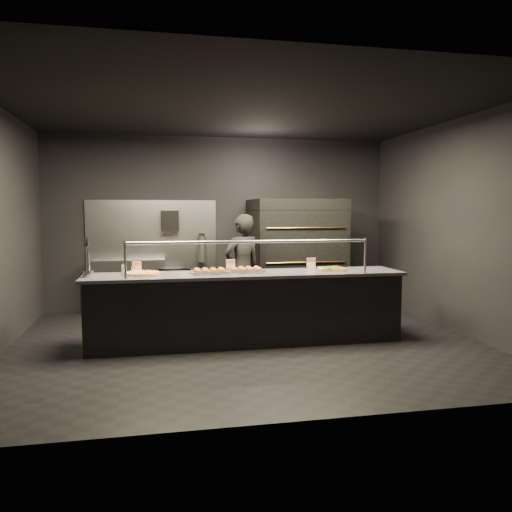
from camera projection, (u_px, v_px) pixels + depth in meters
name	position (u px, v px, depth m)	size (l,w,h in m)	color
room	(244.00, 228.00, 6.43)	(6.04, 6.00, 3.00)	black
service_counter	(247.00, 308.00, 6.48)	(4.10, 0.78, 1.37)	black
pizza_oven	(296.00, 255.00, 8.53)	(1.50, 1.23, 1.91)	black
prep_shelf	(129.00, 286.00, 8.43)	(1.20, 0.35, 0.90)	#99999E
towel_dispenser	(170.00, 221.00, 8.53)	(0.30, 0.20, 0.35)	black
fire_extinguisher	(202.00, 249.00, 8.70)	(0.14, 0.14, 0.51)	#B2B2B7
beer_tap	(88.00, 265.00, 6.00)	(0.13, 0.19, 0.51)	silver
round_pizza	(142.00, 273.00, 6.25)	(0.52, 0.52, 0.03)	silver
slider_tray_a	(210.00, 271.00, 6.35)	(0.50, 0.41, 0.07)	silver
slider_tray_b	(246.00, 270.00, 6.50)	(0.53, 0.45, 0.07)	silver
square_pizza	(332.00, 269.00, 6.69)	(0.42, 0.42, 0.05)	silver
condiment_jar	(127.00, 270.00, 6.34)	(0.17, 0.07, 0.11)	silver
tent_cards	(228.00, 265.00, 6.66)	(2.47, 0.04, 0.15)	white
trash_bin	(172.00, 290.00, 8.48)	(0.46, 0.46, 0.76)	black
worker	(242.00, 270.00, 7.51)	(0.61, 0.40, 1.67)	black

